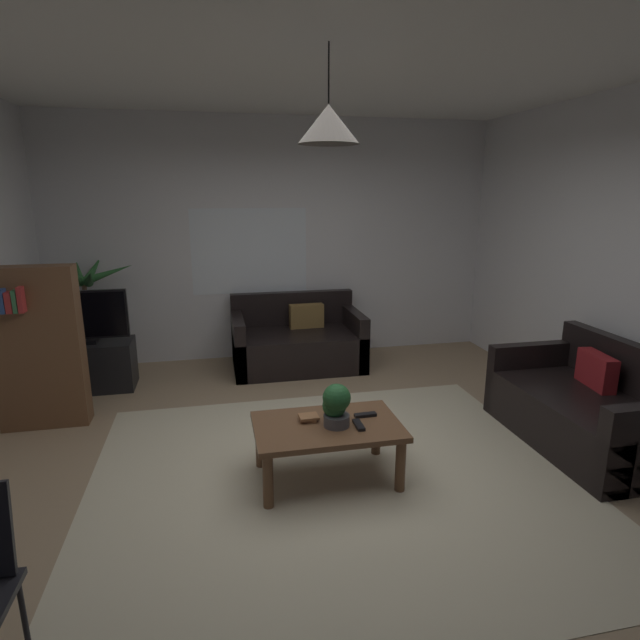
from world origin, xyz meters
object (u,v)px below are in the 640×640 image
book_on_table_1 (309,417)px  potted_palm_corner (90,321)px  couch_right_side (587,411)px  tv_stand (88,366)px  coffee_table (327,433)px  pendant_lamp (329,124)px  bookshelf_corner (37,347)px  couch_under_window (297,344)px  remote_on_table_1 (365,415)px  potted_plant_on_table (336,404)px  book_on_table_0 (309,419)px  remote_on_table_0 (359,425)px  tv (82,317)px

book_on_table_1 → potted_palm_corner: (-1.95, 2.53, 0.16)m
couch_right_side → tv_stand: (-4.19, 2.08, -0.02)m
coffee_table → tv_stand: bearing=133.2°
pendant_lamp → book_on_table_1: bearing=145.0°
bookshelf_corner → couch_under_window: bearing=23.9°
book_on_table_1 → remote_on_table_1: (0.41, -0.02, -0.02)m
coffee_table → bookshelf_corner: bookshelf_corner is taller
bookshelf_corner → potted_plant_on_table: bearing=-31.3°
remote_on_table_1 → pendant_lamp: 1.98m
potted_palm_corner → pendant_lamp: bearing=-51.6°
book_on_table_1 → couch_right_side: bearing=-0.0°
book_on_table_0 → remote_on_table_0: (0.32, -0.16, 0.00)m
coffee_table → tv_stand: 2.96m
couch_right_side → tv: bearing=-116.1°
book_on_table_1 → remote_on_table_0: book_on_table_1 is taller
tv → pendant_lamp: bearing=-46.6°
potted_palm_corner → couch_right_side: bearing=-30.9°
remote_on_table_1 → pendant_lamp: pendant_lamp is taller
remote_on_table_0 → tv: tv is taller
couch_under_window → couch_right_side: bearing=-49.7°
couch_right_side → book_on_table_1: (-2.28, 0.00, 0.17)m
couch_under_window → couch_right_side: 3.05m
coffee_table → potted_palm_corner: 3.34m
pendant_lamp → couch_right_side: bearing=2.1°
couch_right_side → potted_palm_corner: potted_palm_corner is taller
pendant_lamp → coffee_table: bearing=180.0°
book_on_table_0 → tv_stand: 2.83m
couch_right_side → remote_on_table_0: (-1.96, -0.16, 0.16)m
couch_right_side → remote_on_table_1: size_ratio=9.41×
remote_on_table_1 → tv: bearing=-134.1°
potted_palm_corner → tv_stand: bearing=-84.4°
potted_palm_corner → bookshelf_corner: bearing=-96.3°
bookshelf_corner → tv: bearing=76.8°
coffee_table → tv: tv is taller
book_on_table_0 → tv: 2.83m
book_on_table_1 → bookshelf_corner: (-2.09, 1.27, 0.27)m
book_on_table_0 → potted_plant_on_table: potted_plant_on_table is taller
book_on_table_1 → potted_palm_corner: 3.20m
tv → pendant_lamp: (2.02, -2.14, 1.60)m
couch_under_window → remote_on_table_1: 2.35m
potted_plant_on_table → potted_palm_corner: (-2.12, 2.64, 0.04)m
book_on_table_0 → potted_palm_corner: (-1.95, 2.53, 0.18)m
couch_under_window → tv_stand: (-2.22, -0.25, -0.02)m
remote_on_table_1 → potted_palm_corner: (-2.36, 2.55, 0.18)m
book_on_table_1 → remote_on_table_1: book_on_table_1 is taller
remote_on_table_0 → pendant_lamp: 1.96m
remote_on_table_0 → pendant_lamp: (-0.20, 0.08, 1.95)m
remote_on_table_1 → bookshelf_corner: bookshelf_corner is taller
couch_right_side → book_on_table_1: size_ratio=11.25×
book_on_table_1 → pendant_lamp: (0.12, -0.08, 1.93)m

